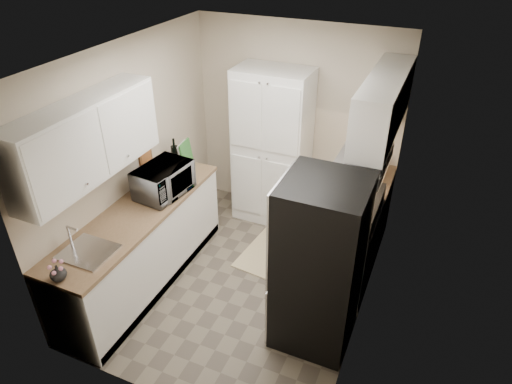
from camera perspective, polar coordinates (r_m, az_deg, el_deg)
ground at (r=5.22m, az=-1.54°, el=-10.77°), size 3.20×3.20×0.00m
room_shell at (r=4.29m, az=-2.13°, el=5.42°), size 2.64×3.24×2.52m
pantry_cabinet at (r=5.73m, az=2.02°, el=5.53°), size 0.90×0.55×2.00m
base_cabinet_left at (r=5.08m, az=-13.96°, el=-6.81°), size 0.60×2.30×0.88m
countertop_left at (r=4.82m, az=-14.66°, el=-2.52°), size 0.63×2.33×0.04m
base_cabinet_right at (r=5.64m, az=12.75°, el=-2.38°), size 0.60×0.80×0.88m
countertop_right at (r=5.40m, az=13.32°, el=1.67°), size 0.63×0.83×0.04m
electric_range at (r=4.97m, az=10.63°, el=-6.75°), size 0.71×0.78×1.13m
refrigerator at (r=4.13m, az=7.90°, el=-9.01°), size 0.70×0.72×1.70m
microwave at (r=4.94m, az=-11.49°, el=1.44°), size 0.47×0.64×0.33m
wine_bottle at (r=5.49m, az=-10.12°, el=4.74°), size 0.08×0.08×0.32m
flower_vase at (r=4.14m, az=-23.53°, el=-9.23°), size 0.18×0.18×0.14m
cutting_board at (r=5.46m, az=-8.69°, el=4.69°), size 0.05×0.25×0.32m
toaster_oven at (r=5.32m, az=13.80°, el=2.83°), size 0.34×0.42×0.24m
fruit_basket at (r=5.26m, az=14.20°, el=4.57°), size 0.30×0.30×0.11m
kitchen_mat at (r=5.57m, az=1.77°, el=-7.51°), size 0.65×0.95×0.01m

